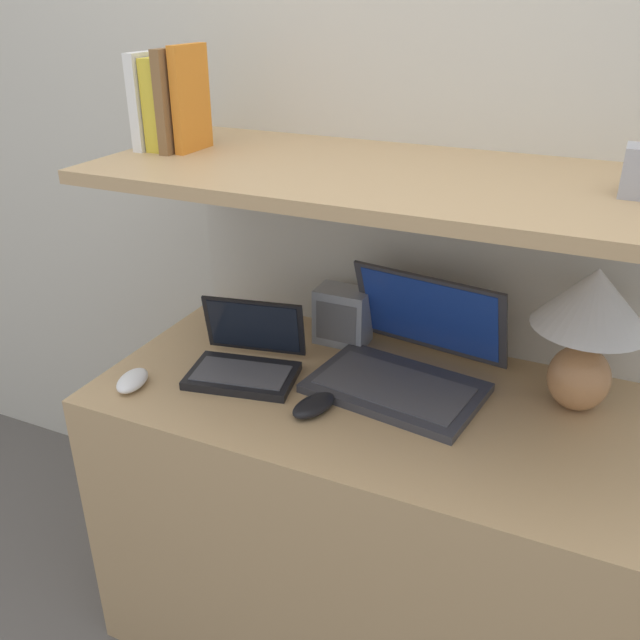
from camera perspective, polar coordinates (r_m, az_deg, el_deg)
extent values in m
cube|color=beige|center=(1.71, 9.08, 13.10)|extent=(6.00, 0.05, 2.40)
cube|color=tan|center=(1.77, 3.60, -16.54)|extent=(1.22, 0.62, 0.75)
cube|color=beige|center=(1.89, 7.45, -4.98)|extent=(1.22, 0.04, 1.21)
cube|color=tan|center=(1.42, 5.63, 11.90)|extent=(1.22, 0.56, 0.03)
ellipsoid|color=#B27A4C|center=(1.57, 20.95, -4.56)|extent=(0.13, 0.13, 0.15)
cylinder|color=tan|center=(1.52, 21.53, -1.37)|extent=(0.02, 0.02, 0.05)
cone|color=silver|center=(1.48, 22.09, 1.73)|extent=(0.24, 0.24, 0.13)
cube|color=#333338|center=(1.56, 6.39, -5.71)|extent=(0.41, 0.30, 0.02)
cube|color=#47474C|center=(1.54, 6.24, -5.51)|extent=(0.35, 0.22, 0.00)
cube|color=#333338|center=(1.63, 9.25, 0.49)|extent=(0.39, 0.14, 0.22)
cube|color=navy|center=(1.63, 9.18, 0.49)|extent=(0.35, 0.12, 0.19)
cube|color=black|center=(1.60, -6.55, -4.68)|extent=(0.27, 0.20, 0.02)
cube|color=#47474C|center=(1.59, -6.65, -4.44)|extent=(0.24, 0.15, 0.00)
cube|color=black|center=(1.65, -5.56, -0.50)|extent=(0.25, 0.09, 0.15)
cube|color=black|center=(1.64, -5.62, -0.54)|extent=(0.23, 0.08, 0.13)
ellipsoid|color=black|center=(1.47, -0.51, -7.21)|extent=(0.09, 0.13, 0.03)
ellipsoid|color=white|center=(1.62, -15.52, -4.93)|extent=(0.08, 0.11, 0.03)
cube|color=gray|center=(1.74, 1.94, 0.35)|extent=(0.14, 0.09, 0.15)
cube|color=#59595B|center=(1.70, 1.35, -0.24)|extent=(0.11, 0.00, 0.10)
cube|color=silver|center=(1.67, -13.81, 17.55)|extent=(0.03, 0.16, 0.21)
cube|color=gold|center=(1.65, -12.82, 17.37)|extent=(0.04, 0.13, 0.20)
cube|color=brown|center=(1.62, -11.68, 17.72)|extent=(0.02, 0.16, 0.22)
cube|color=orange|center=(1.60, -10.82, 17.83)|extent=(0.02, 0.12, 0.23)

